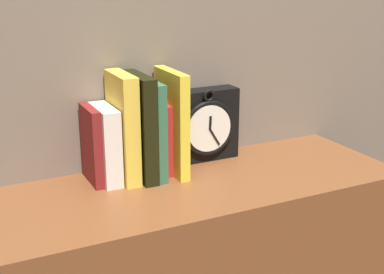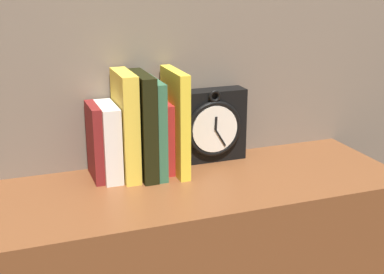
{
  "view_description": "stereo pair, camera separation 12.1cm",
  "coord_description": "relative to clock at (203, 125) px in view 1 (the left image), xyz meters",
  "views": [
    {
      "loc": [
        -0.51,
        -1.04,
        1.42
      ],
      "look_at": [
        0.0,
        0.0,
        1.05
      ],
      "focal_mm": 50.0,
      "sensor_mm": 36.0,
      "label": 1
    },
    {
      "loc": [
        -0.4,
        -1.08,
        1.42
      ],
      "look_at": [
        0.0,
        0.0,
        1.05
      ],
      "focal_mm": 50.0,
      "sensor_mm": 36.0,
      "label": 2
    }
  ],
  "objects": [
    {
      "name": "book_slot3_black",
      "position": [
        -0.19,
        -0.04,
        0.03
      ],
      "size": [
        0.03,
        0.15,
        0.25
      ],
      "color": "black",
      "rests_on": "bookshelf"
    },
    {
      "name": "book_slot6_yellow",
      "position": [
        -0.11,
        -0.04,
        0.03
      ],
      "size": [
        0.03,
        0.15,
        0.25
      ],
      "color": "yellow",
      "rests_on": "bookshelf"
    },
    {
      "name": "book_slot2_yellow",
      "position": [
        -0.23,
        -0.04,
        0.03
      ],
      "size": [
        0.04,
        0.14,
        0.25
      ],
      "color": "yellow",
      "rests_on": "bookshelf"
    },
    {
      "name": "book_slot4_green",
      "position": [
        -0.16,
        -0.04,
        0.02
      ],
      "size": [
        0.02,
        0.15,
        0.23
      ],
      "color": "#326545",
      "rests_on": "bookshelf"
    },
    {
      "name": "book_slot0_maroon",
      "position": [
        -0.3,
        -0.02,
        -0.0
      ],
      "size": [
        0.02,
        0.11,
        0.18
      ],
      "color": "maroon",
      "rests_on": "bookshelf"
    },
    {
      "name": "book_slot1_white",
      "position": [
        -0.27,
        -0.03,
        -0.0
      ],
      "size": [
        0.04,
        0.12,
        0.18
      ],
      "color": "white",
      "rests_on": "bookshelf"
    },
    {
      "name": "wall_back",
      "position": [
        -0.1,
        0.07,
        0.27
      ],
      "size": [
        6.0,
        0.05,
        2.6
      ],
      "color": "#756656",
      "rests_on": "ground_plane"
    },
    {
      "name": "clock",
      "position": [
        0.0,
        0.0,
        0.0
      ],
      "size": [
        0.19,
        0.07,
        0.19
      ],
      "color": "black",
      "rests_on": "bookshelf"
    },
    {
      "name": "book_slot5_red",
      "position": [
        -0.13,
        -0.02,
        -0.01
      ],
      "size": [
        0.02,
        0.11,
        0.17
      ],
      "color": "#B32722",
      "rests_on": "bookshelf"
    }
  ]
}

